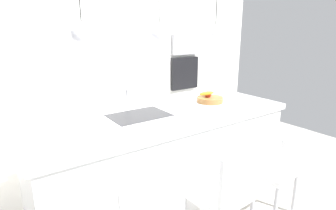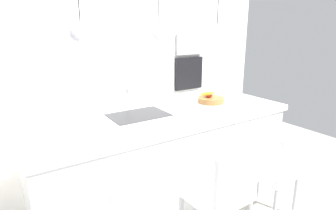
% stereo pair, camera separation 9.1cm
% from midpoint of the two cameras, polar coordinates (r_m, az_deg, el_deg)
% --- Properties ---
extents(floor, '(6.60, 6.60, 0.00)m').
position_cam_midpoint_polar(floor, '(3.17, -2.42, -18.08)').
color(floor, '#BCB7AD').
rests_on(floor, ground).
extents(back_wall, '(6.00, 0.10, 2.60)m').
position_cam_midpoint_polar(back_wall, '(4.16, -15.10, 8.67)').
color(back_wall, white).
rests_on(back_wall, ground).
extents(kitchen_island, '(2.62, 1.11, 0.96)m').
position_cam_midpoint_polar(kitchen_island, '(2.94, -2.53, -10.24)').
color(kitchen_island, white).
rests_on(kitchen_island, ground).
extents(sink_basin, '(0.56, 0.40, 0.02)m').
position_cam_midpoint_polar(sink_basin, '(2.65, -7.02, -2.24)').
color(sink_basin, '#2D2D30').
rests_on(sink_basin, kitchen_island).
extents(faucet, '(0.02, 0.17, 0.22)m').
position_cam_midpoint_polar(faucet, '(2.80, -9.18, 1.74)').
color(faucet, silver).
rests_on(faucet, kitchen_island).
extents(fruit_bowl, '(0.29, 0.29, 0.15)m').
position_cam_midpoint_polar(fruit_bowl, '(3.13, 7.79, 1.34)').
color(fruit_bowl, '#9E6B38').
rests_on(fruit_bowl, kitchen_island).
extents(microwave, '(0.54, 0.08, 0.34)m').
position_cam_midpoint_polar(microwave, '(4.84, 2.97, 12.46)').
color(microwave, '#9E9EA3').
rests_on(microwave, back_wall).
extents(oven, '(0.56, 0.08, 0.56)m').
position_cam_midpoint_polar(oven, '(4.89, 2.89, 6.61)').
color(oven, black).
rests_on(oven, back_wall).
extents(chair_middle, '(0.50, 0.46, 0.90)m').
position_cam_midpoint_polar(chair_middle, '(2.34, 10.76, -17.02)').
color(chair_middle, white).
rests_on(chair_middle, ground).
extents(chair_far, '(0.47, 0.49, 0.87)m').
position_cam_midpoint_polar(chair_far, '(2.80, 20.52, -12.00)').
color(chair_far, white).
rests_on(chair_far, ground).
extents(pendant_light_left, '(0.18, 0.18, 0.78)m').
position_cam_midpoint_polar(pendant_light_left, '(2.34, -18.52, 13.86)').
color(pendant_light_left, silver).
extents(pendant_light_center, '(0.18, 0.18, 0.78)m').
position_cam_midpoint_polar(pendant_light_center, '(2.65, -2.85, 14.69)').
color(pendant_light_center, silver).
extents(pendant_light_right, '(0.18, 0.18, 0.78)m').
position_cam_midpoint_polar(pendant_light_right, '(3.09, 8.98, 14.63)').
color(pendant_light_right, silver).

